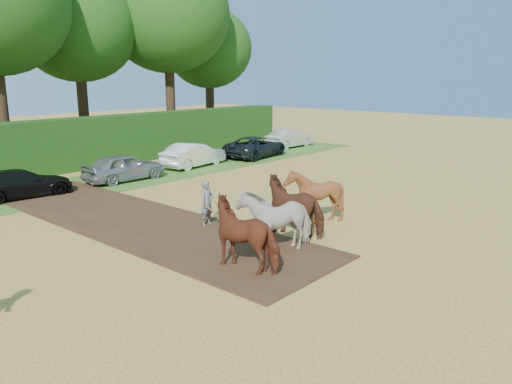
% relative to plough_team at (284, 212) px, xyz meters
% --- Properties ---
extents(ground, '(120.00, 120.00, 0.00)m').
position_rel_plough_team_xyz_m(ground, '(-3.43, -1.25, -1.01)').
color(ground, gold).
rests_on(ground, ground).
extents(earth_strip, '(4.50, 17.00, 0.05)m').
position_rel_plough_team_xyz_m(earth_strip, '(-1.93, 5.75, -0.99)').
color(earth_strip, '#472D1C').
rests_on(earth_strip, ground).
extents(grass_verge, '(50.00, 5.00, 0.03)m').
position_rel_plough_team_xyz_m(grass_verge, '(-3.43, 12.75, -1.00)').
color(grass_verge, '#38601E').
rests_on(grass_verge, ground).
extents(plough_team, '(6.80, 5.38, 2.04)m').
position_rel_plough_team_xyz_m(plough_team, '(0.00, 0.00, 0.00)').
color(plough_team, maroon).
rests_on(plough_team, ground).
extents(parked_cars, '(40.61, 3.32, 1.48)m').
position_rel_plough_team_xyz_m(parked_cars, '(0.52, 12.61, -0.32)').
color(parked_cars, '#A9AAB0').
rests_on(parked_cars, ground).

